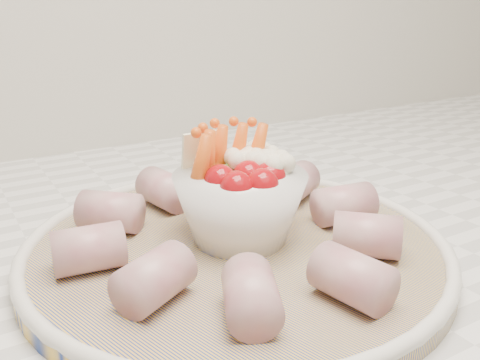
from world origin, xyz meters
TOP-DOWN VIEW (x-y plane):
  - serving_platter at (-0.07, 1.34)m, footprint 0.45×0.45m
  - veggie_bowl at (-0.07, 1.35)m, footprint 0.12×0.12m
  - cured_meat_rolls at (-0.07, 1.34)m, footprint 0.29×0.30m

SIDE VIEW (x-z plane):
  - serving_platter at x=-0.07m, z-range 0.92..0.94m
  - cured_meat_rolls at x=-0.07m, z-range 0.94..0.97m
  - veggie_bowl at x=-0.07m, z-range 0.92..1.02m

